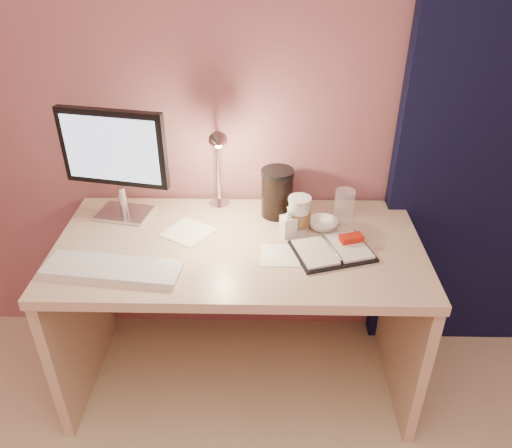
{
  "coord_description": "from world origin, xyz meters",
  "views": [
    {
      "loc": [
        0.1,
        -0.19,
        1.79
      ],
      "look_at": [
        0.07,
        1.33,
        0.85
      ],
      "focal_mm": 35.0,
      "sensor_mm": 36.0,
      "label": 1
    }
  ],
  "objects_px": {
    "monitor": "(115,155)",
    "clear_cup": "(344,206)",
    "product_box": "(278,189)",
    "desk": "(240,279)",
    "planner": "(334,249)",
    "dark_jar": "(277,195)",
    "coffee_cup": "(299,215)",
    "bowl": "(323,224)",
    "desk_lamp": "(212,164)",
    "lotion_bottle": "(288,222)",
    "keyboard": "(113,268)"
  },
  "relations": [
    {
      "from": "monitor",
      "to": "clear_cup",
      "type": "distance_m",
      "value": 0.93
    },
    {
      "from": "clear_cup",
      "to": "product_box",
      "type": "bearing_deg",
      "value": 152.64
    },
    {
      "from": "desk",
      "to": "planner",
      "type": "height_order",
      "value": "planner"
    },
    {
      "from": "dark_jar",
      "to": "coffee_cup",
      "type": "bearing_deg",
      "value": -55.53
    },
    {
      "from": "clear_cup",
      "to": "bowl",
      "type": "height_order",
      "value": "clear_cup"
    },
    {
      "from": "desk",
      "to": "coffee_cup",
      "type": "distance_m",
      "value": 0.38
    },
    {
      "from": "monitor",
      "to": "desk_lamp",
      "type": "bearing_deg",
      "value": 9.4
    },
    {
      "from": "desk",
      "to": "coffee_cup",
      "type": "height_order",
      "value": "coffee_cup"
    },
    {
      "from": "desk_lamp",
      "to": "monitor",
      "type": "bearing_deg",
      "value": 170.23
    },
    {
      "from": "lotion_bottle",
      "to": "dark_jar",
      "type": "bearing_deg",
      "value": 105.04
    },
    {
      "from": "monitor",
      "to": "clear_cup",
      "type": "bearing_deg",
      "value": 9.28
    },
    {
      "from": "desk",
      "to": "bowl",
      "type": "bearing_deg",
      "value": 7.24
    },
    {
      "from": "clear_cup",
      "to": "lotion_bottle",
      "type": "height_order",
      "value": "clear_cup"
    },
    {
      "from": "coffee_cup",
      "to": "bowl",
      "type": "distance_m",
      "value": 0.11
    },
    {
      "from": "monitor",
      "to": "dark_jar",
      "type": "xyz_separation_m",
      "value": [
        0.63,
        0.02,
        -0.18
      ]
    },
    {
      "from": "clear_cup",
      "to": "bowl",
      "type": "bearing_deg",
      "value": -146.58
    },
    {
      "from": "keyboard",
      "to": "dark_jar",
      "type": "xyz_separation_m",
      "value": [
        0.58,
        0.4,
        0.08
      ]
    },
    {
      "from": "lotion_bottle",
      "to": "dark_jar",
      "type": "distance_m",
      "value": 0.17
    },
    {
      "from": "desk_lamp",
      "to": "bowl",
      "type": "bearing_deg",
      "value": -17.7
    },
    {
      "from": "planner",
      "to": "desk_lamp",
      "type": "xyz_separation_m",
      "value": [
        -0.47,
        0.24,
        0.23
      ]
    },
    {
      "from": "lotion_bottle",
      "to": "product_box",
      "type": "distance_m",
      "value": 0.25
    },
    {
      "from": "keyboard",
      "to": "coffee_cup",
      "type": "relative_size",
      "value": 3.29
    },
    {
      "from": "coffee_cup",
      "to": "bowl",
      "type": "xyz_separation_m",
      "value": [
        0.1,
        0.02,
        -0.05
      ]
    },
    {
      "from": "desk",
      "to": "dark_jar",
      "type": "relative_size",
      "value": 7.68
    },
    {
      "from": "bowl",
      "to": "lotion_bottle",
      "type": "xyz_separation_m",
      "value": [
        -0.14,
        -0.05,
        0.04
      ]
    },
    {
      "from": "planner",
      "to": "clear_cup",
      "type": "height_order",
      "value": "clear_cup"
    },
    {
      "from": "desk",
      "to": "monitor",
      "type": "xyz_separation_m",
      "value": [
        -0.49,
        0.13,
        0.5
      ]
    },
    {
      "from": "coffee_cup",
      "to": "clear_cup",
      "type": "height_order",
      "value": "coffee_cup"
    },
    {
      "from": "dark_jar",
      "to": "lotion_bottle",
      "type": "bearing_deg",
      "value": -74.96
    },
    {
      "from": "desk",
      "to": "desk_lamp",
      "type": "distance_m",
      "value": 0.5
    },
    {
      "from": "bowl",
      "to": "product_box",
      "type": "relative_size",
      "value": 0.78
    },
    {
      "from": "product_box",
      "to": "desk_lamp",
      "type": "distance_m",
      "value": 0.33
    },
    {
      "from": "dark_jar",
      "to": "product_box",
      "type": "relative_size",
      "value": 1.2
    },
    {
      "from": "bowl",
      "to": "lotion_bottle",
      "type": "relative_size",
      "value": 0.98
    },
    {
      "from": "desk",
      "to": "monitor",
      "type": "relative_size",
      "value": 3.06
    },
    {
      "from": "clear_cup",
      "to": "dark_jar",
      "type": "relative_size",
      "value": 0.77
    },
    {
      "from": "lotion_bottle",
      "to": "keyboard",
      "type": "bearing_deg",
      "value": -158.47
    },
    {
      "from": "keyboard",
      "to": "bowl",
      "type": "distance_m",
      "value": 0.82
    },
    {
      "from": "dark_jar",
      "to": "desk_lamp",
      "type": "distance_m",
      "value": 0.3
    },
    {
      "from": "desk_lamp",
      "to": "clear_cup",
      "type": "bearing_deg",
      "value": -9.98
    },
    {
      "from": "planner",
      "to": "bowl",
      "type": "xyz_separation_m",
      "value": [
        -0.03,
        0.16,
        0.01
      ]
    },
    {
      "from": "planner",
      "to": "coffee_cup",
      "type": "height_order",
      "value": "coffee_cup"
    },
    {
      "from": "product_box",
      "to": "desk_lamp",
      "type": "bearing_deg",
      "value": -145.72
    },
    {
      "from": "keyboard",
      "to": "product_box",
      "type": "height_order",
      "value": "product_box"
    },
    {
      "from": "product_box",
      "to": "keyboard",
      "type": "bearing_deg",
      "value": -129.96
    },
    {
      "from": "clear_cup",
      "to": "dark_jar",
      "type": "bearing_deg",
      "value": 169.36
    },
    {
      "from": "keyboard",
      "to": "desk_lamp",
      "type": "height_order",
      "value": "desk_lamp"
    },
    {
      "from": "dark_jar",
      "to": "clear_cup",
      "type": "bearing_deg",
      "value": -10.64
    },
    {
      "from": "desk_lamp",
      "to": "desk",
      "type": "bearing_deg",
      "value": -55.15
    },
    {
      "from": "coffee_cup",
      "to": "clear_cup",
      "type": "relative_size",
      "value": 1.05
    }
  ]
}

